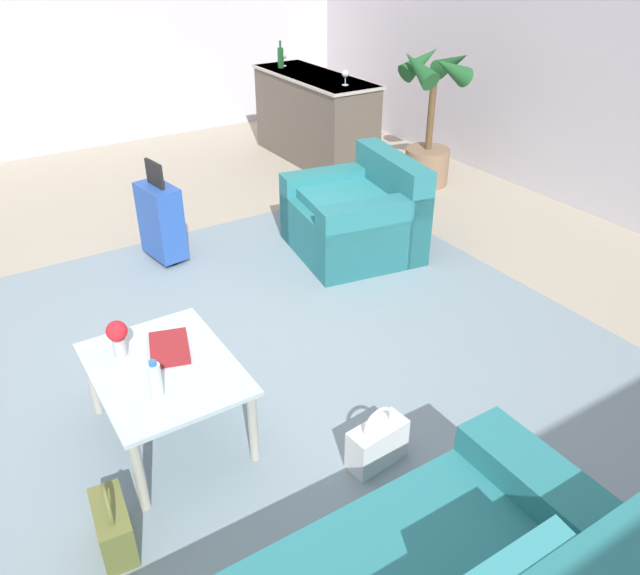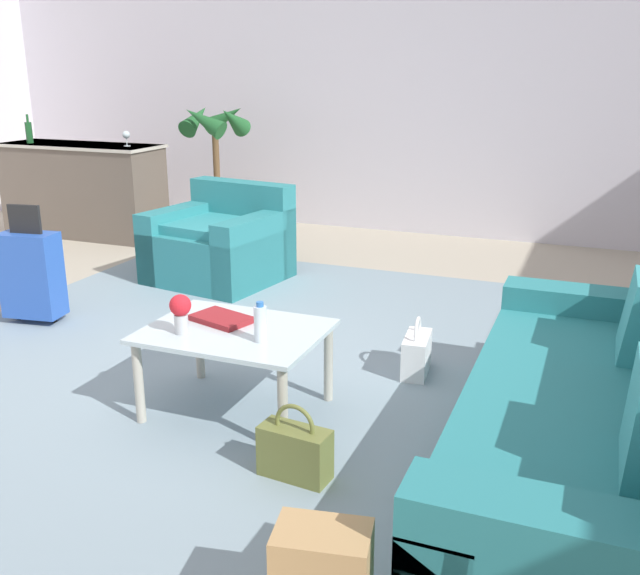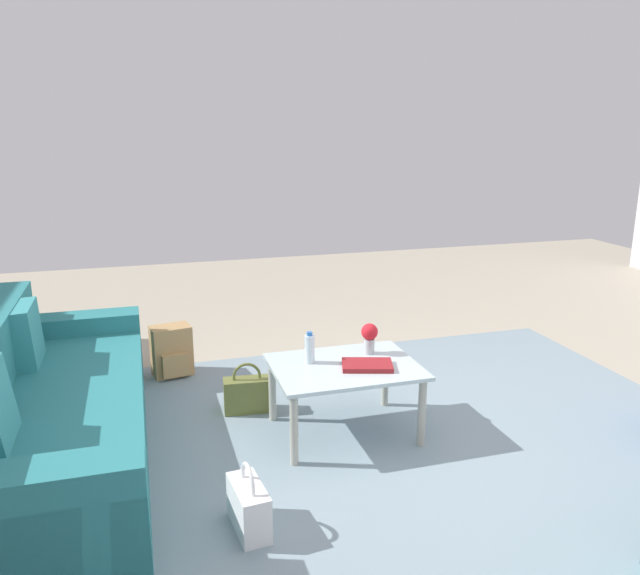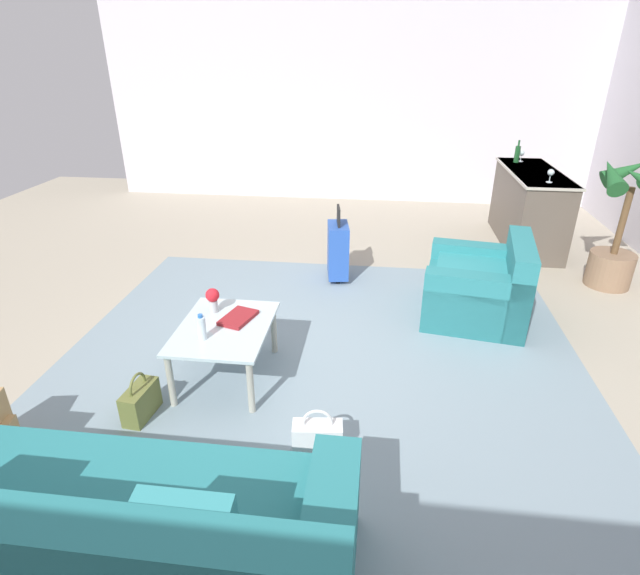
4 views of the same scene
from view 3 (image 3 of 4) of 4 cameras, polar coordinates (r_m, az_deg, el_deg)
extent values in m
plane|color=#A89E89|center=(3.87, 10.50, -15.39)|extent=(12.00, 12.00, 0.00)
cube|color=gray|center=(3.50, 2.77, -18.55)|extent=(5.20, 4.40, 0.01)
cube|color=teal|center=(3.98, -22.70, -11.79)|extent=(0.95, 2.42, 0.45)
cube|color=teal|center=(4.96, -21.54, -5.61)|extent=(0.95, 0.24, 0.58)
cube|color=teal|center=(3.01, -25.00, -19.70)|extent=(0.95, 0.24, 0.58)
cube|color=teal|center=(4.37, -25.21, -4.00)|extent=(0.14, 0.40, 0.41)
cube|color=silver|center=(3.94, 2.27, -7.25)|extent=(0.91, 0.69, 0.02)
cylinder|color=#ADA899|center=(3.93, 9.36, -11.22)|extent=(0.05, 0.05, 0.44)
cylinder|color=#ADA899|center=(3.68, -2.39, -12.92)|extent=(0.05, 0.05, 0.44)
cylinder|color=#ADA899|center=(4.42, 6.03, -8.08)|extent=(0.05, 0.05, 0.44)
cylinder|color=#ADA899|center=(4.20, -4.38, -9.30)|extent=(0.05, 0.05, 0.44)
cylinder|color=silver|center=(3.94, -0.95, -5.66)|extent=(0.06, 0.06, 0.18)
cylinder|color=#2D6BBC|center=(3.91, -0.96, -4.26)|extent=(0.04, 0.04, 0.02)
cube|color=maroon|center=(3.90, 4.34, -7.10)|extent=(0.35, 0.28, 0.03)
cylinder|color=#B2B7BC|center=(4.12, 4.52, -5.36)|extent=(0.07, 0.07, 0.10)
sphere|color=red|center=(4.09, 4.55, -4.05)|extent=(0.11, 0.11, 0.11)
cube|color=white|center=(3.23, -6.52, -19.40)|extent=(0.17, 0.33, 0.24)
torus|color=white|center=(3.15, -6.60, -17.28)|extent=(0.04, 0.20, 0.20)
cube|color=olive|center=(4.38, -6.66, -9.76)|extent=(0.33, 0.17, 0.24)
torus|color=olive|center=(4.32, -6.71, -8.07)|extent=(0.20, 0.04, 0.20)
cube|color=tan|center=(5.07, -13.42, -5.63)|extent=(0.33, 0.25, 0.40)
cube|color=tan|center=(4.99, -13.04, -6.93)|extent=(0.22, 0.10, 0.18)
camera|label=1|loc=(4.42, -37.10, 18.55)|focal=35.00mm
camera|label=2|loc=(6.51, -21.29, 12.22)|focal=40.00mm
camera|label=4|loc=(3.12, -60.24, 16.10)|focal=28.00mm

